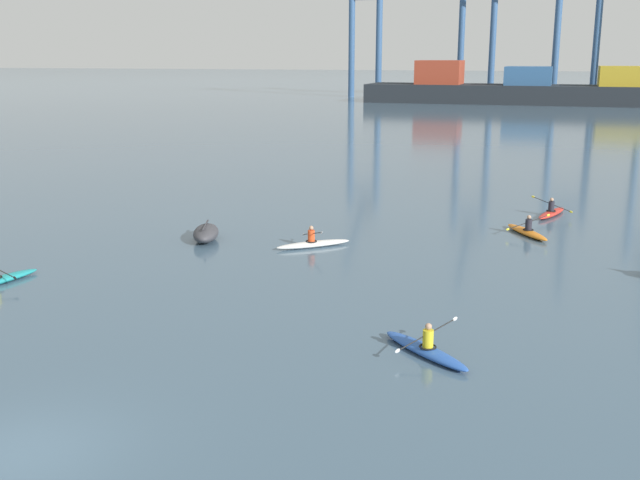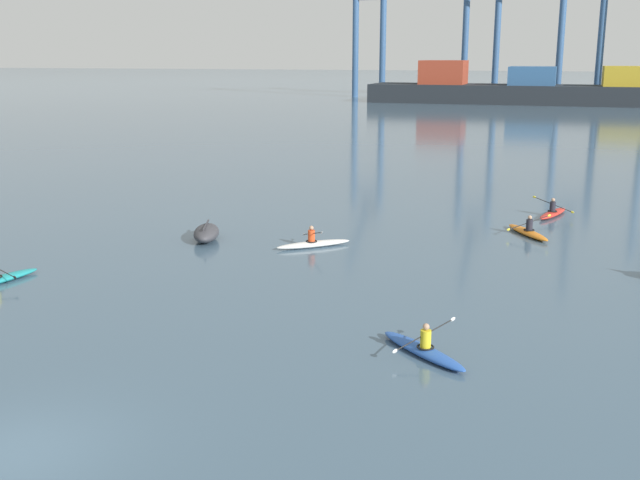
{
  "view_description": "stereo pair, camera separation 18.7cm",
  "coord_description": "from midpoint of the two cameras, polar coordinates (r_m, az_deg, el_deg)",
  "views": [
    {
      "loc": [
        10.2,
        -11.74,
        8.1
      ],
      "look_at": [
        1.08,
        17.46,
        0.6
      ],
      "focal_mm": 42.51,
      "sensor_mm": 36.0,
      "label": 1
    },
    {
      "loc": [
        10.38,
        -11.68,
        8.1
      ],
      "look_at": [
        1.08,
        17.46,
        0.6
      ],
      "focal_mm": 42.51,
      "sensor_mm": 36.0,
      "label": 2
    }
  ],
  "objects": [
    {
      "name": "kayak_orange",
      "position": [
        36.2,
        15.52,
        0.62
      ],
      "size": [
        2.31,
        3.2,
        0.96
      ],
      "color": "orange",
      "rests_on": "ground"
    },
    {
      "name": "gantry_crane_west_mid",
      "position": [
        150.36,
        12.17,
        17.17
      ],
      "size": [
        7.06,
        19.46,
        34.41
      ],
      "color": "#335684",
      "rests_on": "ground"
    },
    {
      "name": "capsized_dinghy",
      "position": [
        34.2,
        -8.4,
        0.53
      ],
      "size": [
        1.9,
        2.82,
        0.76
      ],
      "color": "#38383D",
      "rests_on": "ground"
    },
    {
      "name": "kayak_red",
      "position": [
        40.91,
        17.24,
        1.98
      ],
      "size": [
        2.12,
        3.41,
        0.97
      ],
      "color": "red",
      "rests_on": "ground"
    },
    {
      "name": "kayak_blue",
      "position": [
        21.36,
        8.03,
        -8.14
      ],
      "size": [
        2.99,
        2.65,
        0.95
      ],
      "color": "#2856B2",
      "rests_on": "ground"
    },
    {
      "name": "gantry_crane_east_mid",
      "position": [
        145.35,
        19.24,
        16.09
      ],
      "size": [
        7.95,
        17.03,
        33.05
      ],
      "color": "#335684",
      "rests_on": "ground"
    },
    {
      "name": "kayak_white",
      "position": [
        32.72,
        -0.34,
        -0.24
      ],
      "size": [
        2.97,
        2.67,
        0.95
      ],
      "color": "silver",
      "rests_on": "ground"
    },
    {
      "name": "container_barge",
      "position": [
        135.57,
        15.54,
        10.86
      ],
      "size": [
        54.61,
        10.97,
        7.16
      ],
      "color": "#1E2328",
      "rests_on": "ground"
    },
    {
      "name": "ground_plane",
      "position": [
        17.57,
        -21.56,
        -14.72
      ],
      "size": [
        800.0,
        800.0,
        0.0
      ],
      "primitive_type": "plane",
      "color": "#425B70"
    },
    {
      "name": "gantry_crane_west",
      "position": [
        151.03,
        3.73,
        16.56
      ],
      "size": [
        6.64,
        18.39,
        31.45
      ],
      "color": "#335684",
      "rests_on": "ground"
    }
  ]
}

